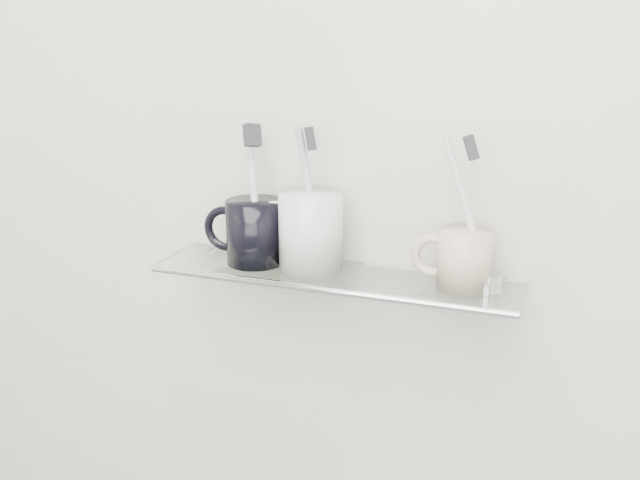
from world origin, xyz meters
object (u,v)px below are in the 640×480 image
at_px(shelf_glass, 334,276).
at_px(mug_center, 311,231).
at_px(mug_right, 464,259).
at_px(mug_left, 255,232).

distance_m(shelf_glass, mug_center, 0.07).
distance_m(shelf_glass, mug_right, 0.18).
height_order(mug_center, mug_right, mug_center).
xyz_separation_m(shelf_glass, mug_center, (-0.04, 0.00, 0.06)).
height_order(mug_left, mug_right, mug_left).
xyz_separation_m(mug_left, mug_right, (0.29, 0.00, -0.01)).
bearing_deg(mug_left, mug_center, -9.70).
distance_m(mug_left, mug_right, 0.29).
xyz_separation_m(mug_left, mug_center, (0.08, 0.00, 0.01)).
bearing_deg(mug_center, mug_left, -175.02).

